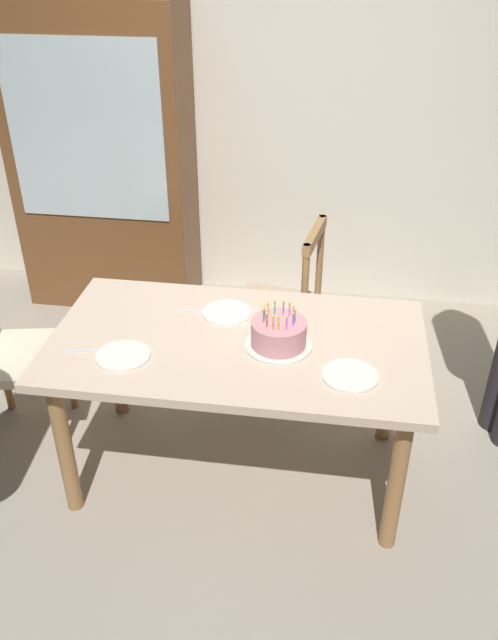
{
  "coord_description": "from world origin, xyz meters",
  "views": [
    {
      "loc": [
        0.38,
        -2.25,
        2.27
      ],
      "look_at": [
        0.05,
        0.0,
        0.85
      ],
      "focal_mm": 36.47,
      "sensor_mm": 36.0,
      "label": 1
    }
  ],
  "objects": [
    {
      "name": "chair_spindle_back",
      "position": [
        0.11,
        0.75,
        0.46
      ],
      "size": [
        0.5,
        0.5,
        0.95
      ],
      "color": "tan",
      "rests_on": "ground"
    },
    {
      "name": "ground",
      "position": [
        0.0,
        0.0,
        0.0
      ],
      "size": [
        6.4,
        6.4,
        0.0
      ],
      "primitive_type": "plane",
      "color": "#9E9384"
    },
    {
      "name": "fork_far_side",
      "position": [
        -0.24,
        0.19,
        0.75
      ],
      "size": [
        0.18,
        0.02,
        0.01
      ],
      "primitive_type": "cube",
      "rotation": [
        0.0,
        0.0,
        0.03
      ],
      "color": "silver",
      "rests_on": "dining_table"
    },
    {
      "name": "birthday_cake",
      "position": [
        0.18,
        -0.03,
        0.81
      ],
      "size": [
        0.28,
        0.28,
        0.19
      ],
      "color": "silver",
      "rests_on": "dining_table"
    },
    {
      "name": "plate_near_celebrant",
      "position": [
        -0.44,
        -0.2,
        0.76
      ],
      "size": [
        0.22,
        0.22,
        0.01
      ],
      "primitive_type": "cylinder",
      "color": "white",
      "rests_on": "dining_table"
    },
    {
      "name": "plate_near_guest",
      "position": [
        0.48,
        -0.2,
        0.76
      ],
      "size": [
        0.22,
        0.22,
        0.01
      ],
      "primitive_type": "cylinder",
      "color": "white",
      "rests_on": "dining_table"
    },
    {
      "name": "plate_far_side",
      "position": [
        -0.08,
        0.2,
        0.76
      ],
      "size": [
        0.22,
        0.22,
        0.01
      ],
      "primitive_type": "cylinder",
      "color": "white",
      "rests_on": "dining_table"
    },
    {
      "name": "back_wall",
      "position": [
        0.0,
        1.85,
        1.3
      ],
      "size": [
        6.4,
        0.1,
        2.6
      ],
      "primitive_type": "cube",
      "color": "silver",
      "rests_on": "ground"
    },
    {
      "name": "china_cabinet",
      "position": [
        -1.11,
        1.56,
        0.95
      ],
      "size": [
        1.1,
        0.45,
        1.9
      ],
      "color": "brown",
      "rests_on": "ground"
    },
    {
      "name": "fork_near_celebrant",
      "position": [
        -0.6,
        -0.18,
        0.75
      ],
      "size": [
        0.18,
        0.06,
        0.01
      ],
      "primitive_type": "cube",
      "rotation": [
        0.0,
        0.0,
        0.24
      ],
      "color": "silver",
      "rests_on": "dining_table"
    },
    {
      "name": "dining_table",
      "position": [
        0.0,
        0.0,
        0.65
      ],
      "size": [
        1.58,
        0.87,
        0.75
      ],
      "color": "beige",
      "rests_on": "ground"
    }
  ]
}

